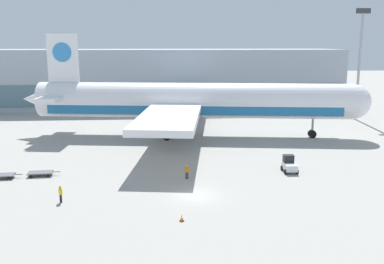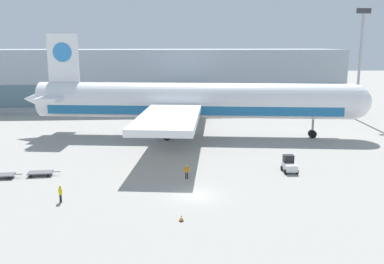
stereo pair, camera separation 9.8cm
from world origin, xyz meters
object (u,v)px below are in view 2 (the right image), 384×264
(ground_crew_far, at_px, (187,171))
(ground_crew_near, at_px, (60,192))
(traffic_cone_near, at_px, (181,218))
(baggage_dolly_lead, at_px, (2,175))
(airplane_main, at_px, (189,102))
(baggage_dolly_second, at_px, (40,173))
(light_mast, at_px, (360,56))
(baggage_tug_foreground, at_px, (289,165))

(ground_crew_far, bearing_deg, ground_crew_near, -137.42)
(ground_crew_near, xyz_separation_m, traffic_cone_near, (11.68, -5.43, -0.72))
(traffic_cone_near, bearing_deg, baggage_dolly_lead, 145.96)
(airplane_main, distance_m, baggage_dolly_second, 28.80)
(baggage_dolly_second, xyz_separation_m, ground_crew_near, (4.35, -8.92, 0.62))
(baggage_dolly_second, xyz_separation_m, traffic_cone_near, (16.03, -14.35, -0.11))
(light_mast, xyz_separation_m, airplane_main, (-35.41, -13.82, -7.07))
(airplane_main, distance_m, ground_crew_near, 33.62)
(ground_crew_near, bearing_deg, airplane_main, -66.13)
(baggage_tug_foreground, height_order, baggage_dolly_second, baggage_tug_foreground)
(baggage_tug_foreground, bearing_deg, light_mast, -34.10)
(baggage_tug_foreground, distance_m, baggage_dolly_lead, 34.05)
(light_mast, bearing_deg, ground_crew_near, -138.88)
(airplane_main, bearing_deg, baggage_dolly_second, -124.40)
(baggage_dolly_lead, relative_size, ground_crew_far, 2.26)
(baggage_tug_foreground, bearing_deg, airplane_main, 27.59)
(light_mast, relative_size, airplane_main, 0.38)
(traffic_cone_near, bearing_deg, ground_crew_near, 155.07)
(baggage_dolly_second, bearing_deg, baggage_tug_foreground, -5.18)
(ground_crew_near, bearing_deg, baggage_dolly_second, -14.00)
(light_mast, relative_size, ground_crew_near, 12.94)
(airplane_main, distance_m, ground_crew_far, 23.87)
(airplane_main, xyz_separation_m, ground_crew_near, (-14.64, -29.87, -4.83))
(baggage_dolly_lead, height_order, ground_crew_near, ground_crew_near)
(light_mast, xyz_separation_m, baggage_dolly_second, (-54.40, -34.77, -12.52))
(ground_crew_near, height_order, traffic_cone_near, ground_crew_near)
(baggage_dolly_second, distance_m, traffic_cone_near, 21.52)
(baggage_tug_foreground, height_order, baggage_dolly_lead, baggage_tug_foreground)
(light_mast, height_order, airplane_main, light_mast)
(ground_crew_near, bearing_deg, ground_crew_far, -102.98)
(airplane_main, relative_size, traffic_cone_near, 99.15)
(baggage_dolly_second, bearing_deg, ground_crew_far, -12.00)
(light_mast, relative_size, baggage_tug_foreground, 8.96)
(baggage_dolly_second, relative_size, traffic_cone_near, 6.42)
(baggage_dolly_lead, bearing_deg, light_mast, 26.96)
(ground_crew_far, bearing_deg, baggage_tug_foreground, 23.90)
(light_mast, relative_size, ground_crew_far, 13.38)
(light_mast, bearing_deg, baggage_dolly_lead, -148.82)
(traffic_cone_near, bearing_deg, airplane_main, 85.20)
(light_mast, height_order, traffic_cone_near, light_mast)
(light_mast, height_order, ground_crew_near, light_mast)
(baggage_tug_foreground, distance_m, baggage_dolly_second, 29.86)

